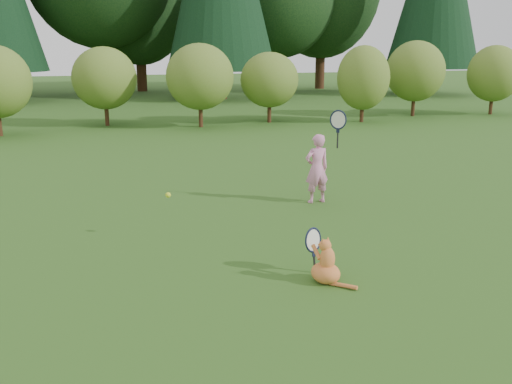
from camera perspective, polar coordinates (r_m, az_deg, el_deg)
name	(u,v)px	position (r m, az deg, el deg)	size (l,w,h in m)	color
ground	(258,260)	(7.43, 0.23, -6.83)	(100.00, 100.00, 0.00)	#2B5518
shrub_row	(150,86)	(19.78, -10.57, 10.43)	(28.00, 3.00, 2.80)	#5C7324
child	(318,167)	(10.01, 6.17, 2.51)	(0.67, 0.42, 1.83)	pink
cat	(325,259)	(6.73, 6.96, -6.69)	(0.51, 0.74, 0.74)	orange
tennis_ball	(168,195)	(8.14, -8.78, -0.30)	(0.08, 0.08, 0.08)	yellow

